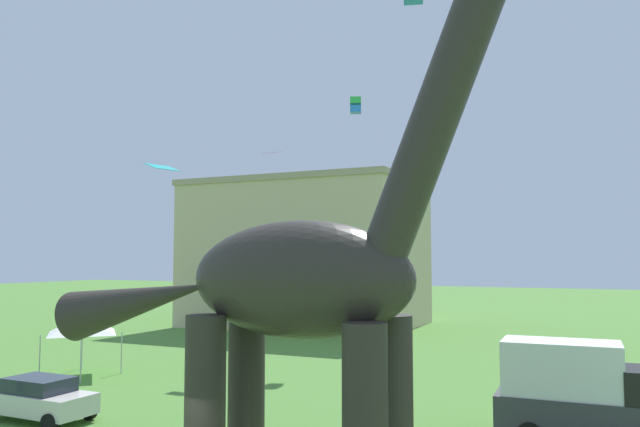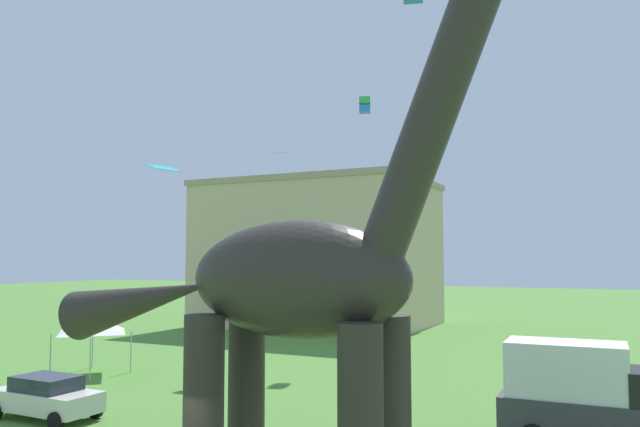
# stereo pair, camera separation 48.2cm
# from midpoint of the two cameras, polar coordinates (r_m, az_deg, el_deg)

# --- Properties ---
(dinosaur_sculpture) EXTENTS (14.07, 2.98, 14.71)m
(dinosaur_sculpture) POSITION_cam_midpoint_polar(r_m,az_deg,el_deg) (15.69, -3.06, -6.09)
(dinosaur_sculpture) COLOR #2D2823
(dinosaur_sculpture) RESTS_ON ground_plane
(parked_sedan_left) EXTENTS (4.23, 2.01, 1.55)m
(parked_sedan_left) POSITION_cam_midpoint_polar(r_m,az_deg,el_deg) (25.49, -25.07, -15.20)
(parked_sedan_left) COLOR silver
(parked_sedan_left) RESTS_ON ground_plane
(parked_box_truck) EXTENTS (5.66, 2.38, 3.20)m
(parked_box_truck) POSITION_cam_midpoint_polar(r_m,az_deg,el_deg) (21.78, 22.69, -14.97)
(parked_box_truck) COLOR #38383D
(parked_box_truck) RESTS_ON ground_plane
(festival_canopy_tent) EXTENTS (3.15, 3.15, 3.00)m
(festival_canopy_tent) POSITION_cam_midpoint_polar(r_m,az_deg,el_deg) (33.70, -21.49, -9.52)
(festival_canopy_tent) COLOR #B2B2B7
(festival_canopy_tent) RESTS_ON ground_plane
(kite_high_right) EXTENTS (1.01, 0.77, 0.15)m
(kite_high_right) POSITION_cam_midpoint_polar(r_m,az_deg,el_deg) (35.76, -4.85, 5.63)
(kite_high_right) COLOR pink
(kite_near_low) EXTENTS (0.90, 0.90, 1.00)m
(kite_near_low) POSITION_cam_midpoint_polar(r_m,az_deg,el_deg) (40.43, 2.96, 9.95)
(kite_near_low) COLOR green
(kite_mid_center) EXTENTS (0.83, 0.99, 0.22)m
(kite_mid_center) POSITION_cam_midpoint_polar(r_m,az_deg,el_deg) (18.37, -15.09, 4.16)
(kite_mid_center) COLOR #19B2B7
(background_building_block) EXTENTS (19.24, 14.04, 12.63)m
(background_building_block) POSITION_cam_midpoint_polar(r_m,az_deg,el_deg) (55.11, -1.39, -3.69)
(background_building_block) COLOR #CCB78E
(background_building_block) RESTS_ON ground_plane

